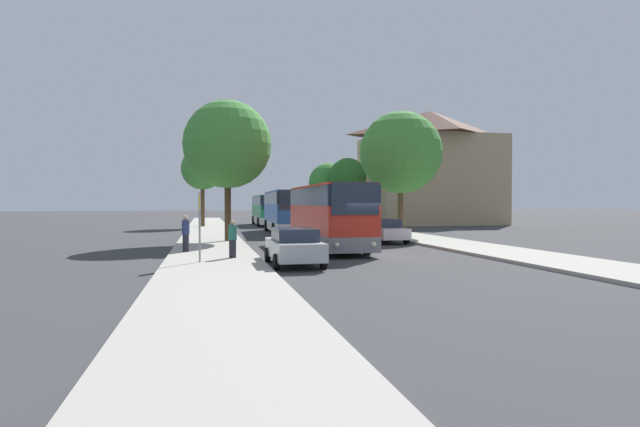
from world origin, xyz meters
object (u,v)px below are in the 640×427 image
Objects in this scene: parked_car_right_near at (385,230)px; pedestrian_waiting_near at (186,233)px; parked_car_left_curb at (294,246)px; parked_car_right_far at (336,223)px; bus_stop_sign at (200,219)px; tree_left_near at (203,169)px; bus_front at (328,215)px; tree_right_near at (328,183)px; tree_left_far at (228,145)px; bus_middle at (285,211)px; tree_right_mid at (348,177)px; tree_right_far at (401,153)px; bus_rear at (267,209)px; pedestrian_waiting_far at (233,239)px.

parked_car_right_near is 2.34× the size of pedestrian_waiting_near.
parked_car_right_far is (7.76, 22.61, -0.00)m from parked_car_left_curb.
tree_left_near reaches higher than bus_stop_sign.
bus_front reaches higher than bus_stop_sign.
tree_left_far is at bearing -117.08° from tree_right_near.
tree_left_near is (0.70, 27.18, 4.94)m from pedestrian_waiting_near.
bus_middle is at bearing -116.22° from tree_right_near.
tree_left_far is at bearing -123.14° from tree_right_mid.
pedestrian_waiting_near reaches higher than parked_car_right_near.
bus_middle is 11.13m from tree_right_far.
bus_stop_sign is (-3.69, 0.71, 1.07)m from parked_car_left_curb.
parked_car_right_far is at bearing 62.38° from bus_stop_sign.
tree_right_near is (10.57, 36.77, 4.11)m from parked_car_left_curb.
bus_front is 7.64m from pedestrian_waiting_near.
bus_front is at bearing 65.50° from parked_car_left_curb.
parked_car_right_far is at bearing -101.22° from tree_right_near.
parked_car_right_far is at bearing -40.43° from tree_left_near.
bus_rear is 2.38× the size of parked_car_left_curb.
pedestrian_waiting_near is 33.14m from tree_right_mid.
tree_right_mid is (12.03, 33.64, 4.63)m from parked_car_left_curb.
pedestrian_waiting_far is at bearing -114.42° from tree_right_mid.
tree_right_near reaches higher than bus_front.
tree_right_mid is (14.35, 31.62, 4.45)m from pedestrian_waiting_far.
bus_rear is at bearing 28.05° from tree_left_near.
bus_front is 2.28× the size of parked_car_right_far.
bus_front is at bearing -108.42° from tree_right_mid.
pedestrian_waiting_far is at bearing -99.14° from bus_rear.
bus_front reaches higher than parked_car_right_near.
parked_car_right_near is 12.67m from parked_car_right_far.
tree_left_near is (0.01, 31.65, 4.12)m from bus_stop_sign.
tree_right_far reaches higher than tree_right_mid.
parked_car_right_far is (4.71, 15.91, -1.06)m from bus_front.
parked_car_left_curb is at bearing -94.98° from bus_rear.
parked_car_right_far is at bearing 107.77° from tree_right_far.
parked_car_left_curb is 6.80m from pedestrian_waiting_near.
bus_stop_sign is at bearing 18.96° from pedestrian_waiting_near.
tree_right_far is (7.36, 7.64, 4.33)m from bus_front.
pedestrian_waiting_near is at bearing -108.67° from tree_left_far.
tree_left_far reaches higher than tree_right_near.
tree_right_near is at bearing 114.84° from tree_right_mid.
tree_left_near is at bearing -162.80° from tree_right_near.
parked_car_left_curb is at bearing -83.50° from tree_left_near.
pedestrian_waiting_near is 35.17m from tree_right_near.
tree_left_far is (0.25, 10.01, 5.20)m from pedestrian_waiting_far.
tree_left_near is at bearing 89.99° from bus_stop_sign.
pedestrian_waiting_far is 0.20× the size of tree_left_near.
tree_left_far is (2.31, 6.84, 5.12)m from pedestrian_waiting_near.
parked_car_right_near is (4.19, -26.18, -1.01)m from bus_rear.
bus_rear is at bearing 37.96° from pedestrian_waiting_far.
bus_stop_sign is at bearing -137.84° from bus_front.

